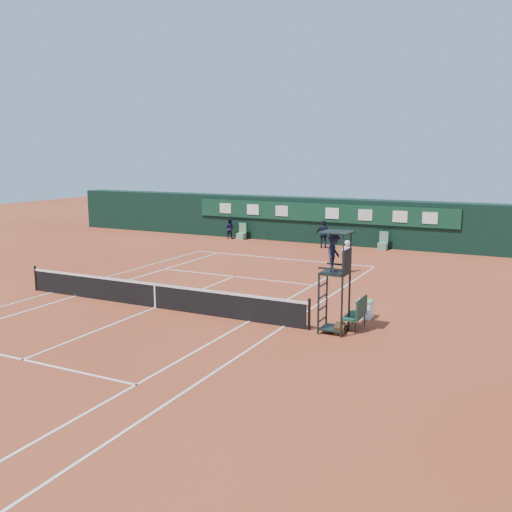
{
  "coord_description": "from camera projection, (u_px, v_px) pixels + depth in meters",
  "views": [
    {
      "loc": [
        13.13,
        -17.46,
        5.89
      ],
      "look_at": [
        1.38,
        6.0,
        1.2
      ],
      "focal_mm": 40.0,
      "sensor_mm": 36.0,
      "label": 1
    }
  ],
  "objects": [
    {
      "name": "ground",
      "position": [
        155.0,
        308.0,
        22.19
      ],
      "size": [
        90.0,
        90.0,
        0.0
      ],
      "primitive_type": "plane",
      "color": "#A54427",
      "rests_on": "ground"
    },
    {
      "name": "court_lines",
      "position": [
        155.0,
        308.0,
        22.19
      ],
      "size": [
        11.05,
        23.85,
        0.01
      ],
      "color": "white",
      "rests_on": "ground"
    },
    {
      "name": "tennis_net",
      "position": [
        155.0,
        295.0,
        22.1
      ],
      "size": [
        12.9,
        0.1,
        1.1
      ],
      "color": "black",
      "rests_on": "ground"
    },
    {
      "name": "back_wall",
      "position": [
        322.0,
        220.0,
        38.42
      ],
      "size": [
        40.0,
        1.65,
        3.0
      ],
      "color": "black",
      "rests_on": "ground"
    },
    {
      "name": "linesman_chair_left",
      "position": [
        242.0,
        235.0,
        39.95
      ],
      "size": [
        0.55,
        0.5,
        1.15
      ],
      "color": "#63986C",
      "rests_on": "ground"
    },
    {
      "name": "linesman_chair_right",
      "position": [
        383.0,
        245.0,
        35.54
      ],
      "size": [
        0.55,
        0.5,
        1.15
      ],
      "color": "#5A8A66",
      "rests_on": "ground"
    },
    {
      "name": "umpire_chair",
      "position": [
        335.0,
        260.0,
        18.7
      ],
      "size": [
        0.96,
        0.95,
        3.42
      ],
      "color": "black",
      "rests_on": "ground"
    },
    {
      "name": "player_bench",
      "position": [
        357.0,
        312.0,
        19.36
      ],
      "size": [
        0.56,
        1.2,
        1.1
      ],
      "color": "#19402A",
      "rests_on": "ground"
    },
    {
      "name": "tennis_bag",
      "position": [
        340.0,
        329.0,
        19.06
      ],
      "size": [
        0.47,
        0.77,
        0.27
      ],
      "primitive_type": "cube",
      "rotation": [
        0.0,
        0.0,
        0.24
      ],
      "color": "black",
      "rests_on": "ground"
    },
    {
      "name": "cooler",
      "position": [
        364.0,
        309.0,
        20.77
      ],
      "size": [
        0.57,
        0.57,
        0.65
      ],
      "color": "white",
      "rests_on": "ground"
    },
    {
      "name": "tennis_ball",
      "position": [
        311.0,
        270.0,
        29.22
      ],
      "size": [
        0.06,
        0.06,
        0.06
      ],
      "primitive_type": "sphere",
      "color": "gold",
      "rests_on": "ground"
    },
    {
      "name": "player",
      "position": [
        347.0,
        256.0,
        28.74
      ],
      "size": [
        0.69,
        0.55,
        1.65
      ],
      "primitive_type": "imported",
      "rotation": [
        0.0,
        0.0,
        3.44
      ],
      "color": "silver",
      "rests_on": "ground"
    },
    {
      "name": "ball_kid_left",
      "position": [
        230.0,
        228.0,
        40.25
      ],
      "size": [
        0.74,
        0.6,
        1.46
      ],
      "primitive_type": "imported",
      "rotation": [
        0.0,
        0.0,
        3.21
      ],
      "color": "black",
      "rests_on": "ground"
    },
    {
      "name": "ball_kid_right",
      "position": [
        324.0,
        234.0,
        36.24
      ],
      "size": [
        1.11,
        0.7,
        1.76
      ],
      "primitive_type": "imported",
      "rotation": [
        0.0,
        0.0,
        3.42
      ],
      "color": "black",
      "rests_on": "ground"
    }
  ]
}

